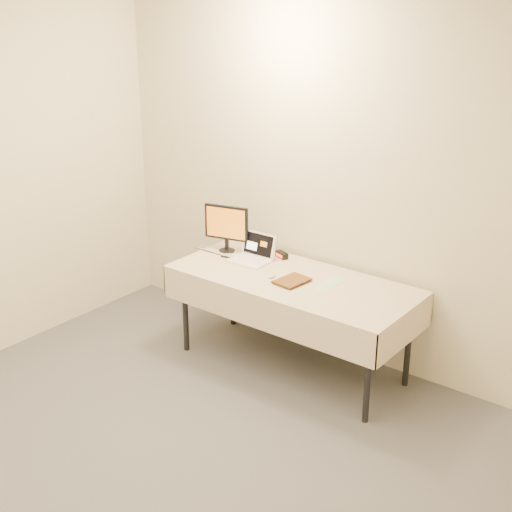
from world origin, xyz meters
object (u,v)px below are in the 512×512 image
Objects in this scene: book at (283,263)px; monitor at (226,225)px; laptop at (253,254)px; table at (292,286)px.

monitor is at bearing 171.94° from book.
laptop is 0.79× the size of monitor.
table is at bearing 54.69° from book.
laptop is at bearing 166.45° from table.
laptop is 0.44m from book.
laptop is at bearing -18.94° from monitor.
monitor reaches higher than laptop.
laptop reaches higher than table.
monitor is (-0.29, 0.02, 0.17)m from laptop.
book is (-0.05, -0.06, 0.19)m from table.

